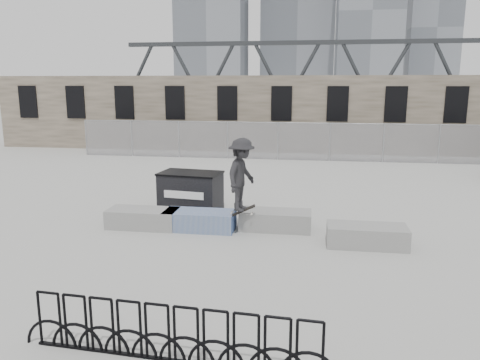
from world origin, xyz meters
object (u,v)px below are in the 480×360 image
planter_center_left (199,220)px  planter_center_right (276,219)px  bike_rack (172,335)px  planter_far_left (143,217)px  planter_offset (367,235)px  skateboarder (242,175)px  dumpster (191,191)px

planter_center_left → planter_center_right: (2.13, 0.35, 0.00)m
planter_center_right → bike_rack: 6.76m
planter_far_left → planter_center_right: (3.79, 0.38, 0.00)m
planter_far_left → planter_offset: same height
planter_center_right → skateboarder: 1.72m
planter_far_left → planter_center_right: 3.81m
planter_center_left → planter_offset: bearing=-8.5°
planter_far_left → planter_offset: size_ratio=1.00×
planter_center_right → planter_offset: bearing=-23.2°
planter_center_right → dumpster: (-2.87, 1.54, 0.35)m
planter_far_left → bike_rack: bearing=-66.2°
planter_offset → planter_center_right: bearing=156.8°
planter_offset → dumpster: (-5.28, 2.57, 0.35)m
dumpster → planter_offset: bearing=-18.6°
planter_center_left → bike_rack: bike_rack is taller
skateboarder → bike_rack: bearing=-164.7°
planter_offset → bike_rack: bike_rack is taller
planter_center_left → dumpster: (-0.74, 1.89, 0.35)m
planter_far_left → planter_center_right: bearing=5.8°
planter_center_left → planter_offset: size_ratio=1.00×
planter_far_left → planter_offset: (6.19, -0.65, 0.00)m
skateboarder → planter_center_right: bearing=-42.8°
planter_center_left → planter_center_right: size_ratio=1.00×
bike_rack → skateboarder: bearing=88.9°
planter_center_left → bike_rack: (1.12, -6.33, 0.15)m
bike_rack → skateboarder: skateboarder is taller
planter_offset → skateboarder: size_ratio=0.91×
bike_rack → skateboarder: 6.27m
planter_offset → skateboarder: (-3.30, 0.50, 1.37)m
planter_offset → skateboarder: skateboarder is taller
dumpster → bike_rack: dumpster is taller
planter_far_left → bike_rack: (2.78, -6.30, 0.15)m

